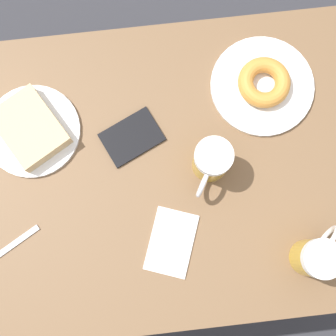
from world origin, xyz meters
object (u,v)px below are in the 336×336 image
at_px(plate_with_donut, 263,84).
at_px(passport_near_edge, 132,137).
at_px(beer_mug_left, 211,163).
at_px(beer_mug_center, 316,257).
at_px(napkin_folded, 171,242).
at_px(fork, 6,250).
at_px(plate_with_cake, 31,129).

height_order(plate_with_donut, passport_near_edge, plate_with_donut).
relative_size(beer_mug_left, beer_mug_center, 1.00).
bearing_deg(plate_with_donut, passport_near_edge, 105.55).
xyz_separation_m(beer_mug_center, passport_near_edge, (0.30, 0.35, -0.05)).
xyz_separation_m(beer_mug_center, napkin_folded, (0.06, 0.29, -0.05)).
height_order(napkin_folded, fork, same).
distance_m(plate_with_donut, beer_mug_left, 0.23).
bearing_deg(passport_near_edge, napkin_folded, -165.62).
xyz_separation_m(plate_with_donut, fork, (-0.30, 0.60, -0.01)).
relative_size(plate_with_cake, passport_near_edge, 1.39).
distance_m(plate_with_cake, beer_mug_left, 0.40).
bearing_deg(plate_with_cake, passport_near_edge, -100.03).
height_order(beer_mug_center, passport_near_edge, beer_mug_center).
distance_m(plate_with_cake, fork, 0.27).
bearing_deg(napkin_folded, plate_with_donut, -36.96).
bearing_deg(plate_with_cake, plate_with_donut, -84.92).
xyz_separation_m(napkin_folded, fork, (0.02, 0.35, -0.00)).
bearing_deg(napkin_folded, passport_near_edge, 14.38).
distance_m(plate_with_cake, beer_mug_center, 0.66).
distance_m(plate_with_cake, napkin_folded, 0.39).
bearing_deg(plate_with_cake, napkin_folded, -134.91).
bearing_deg(napkin_folded, beer_mug_center, -102.25).
height_order(plate_with_cake, plate_with_donut, plate_with_cake).
bearing_deg(beer_mug_left, plate_with_donut, -39.63).
bearing_deg(fork, beer_mug_left, -74.26).
bearing_deg(passport_near_edge, plate_with_cake, 79.97).
distance_m(plate_with_cake, passport_near_edge, 0.22).
xyz_separation_m(plate_with_donut, passport_near_edge, (-0.08, 0.30, -0.01)).
distance_m(beer_mug_left, fork, 0.47).
relative_size(fork, passport_near_edge, 1.00).
bearing_deg(plate_with_cake, beer_mug_left, -108.35).
bearing_deg(fork, napkin_folded, -93.77).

